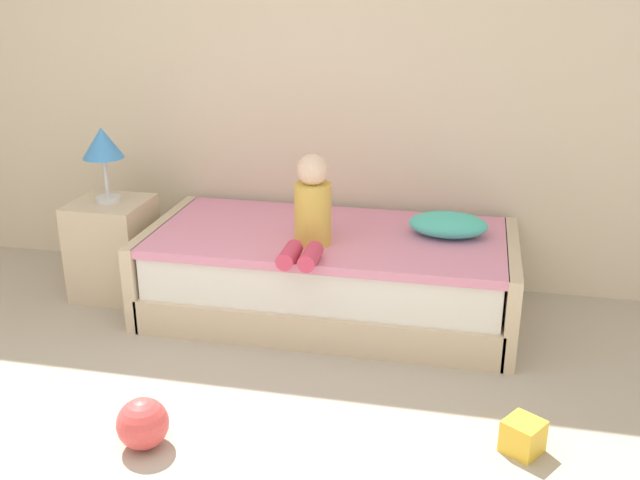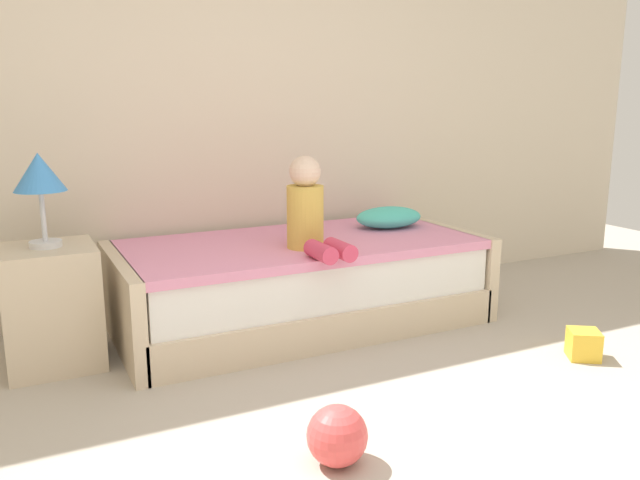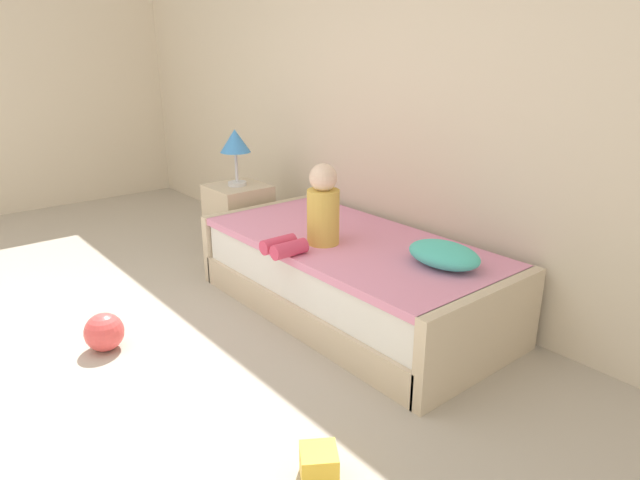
{
  "view_description": "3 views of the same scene",
  "coord_description": "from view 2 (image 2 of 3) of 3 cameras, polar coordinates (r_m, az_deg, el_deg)",
  "views": [
    {
      "loc": [
        1.17,
        -1.84,
        1.94
      ],
      "look_at": [
        0.39,
        1.75,
        0.55
      ],
      "focal_mm": 41.22,
      "sensor_mm": 36.0,
      "label": 1
    },
    {
      "loc": [
        -1.11,
        -1.27,
        1.29
      ],
      "look_at": [
        0.39,
        1.75,
        0.55
      ],
      "focal_mm": 35.88,
      "sensor_mm": 36.0,
      "label": 2
    },
    {
      "loc": [
        2.85,
        -0.26,
        1.65
      ],
      "look_at": [
        0.39,
        1.75,
        0.55
      ],
      "focal_mm": 31.11,
      "sensor_mm": 36.0,
      "label": 3
    }
  ],
  "objects": [
    {
      "name": "wall_rear",
      "position": [
        4.03,
        -10.82,
        14.44
      ],
      "size": [
        7.2,
        0.1,
        2.9
      ],
      "primitive_type": "cube",
      "color": "beige",
      "rests_on": "ground"
    },
    {
      "name": "bed",
      "position": [
        3.74,
        -1.71,
        -3.82
      ],
      "size": [
        2.11,
        1.0,
        0.5
      ],
      "color": "beige",
      "rests_on": "ground"
    },
    {
      "name": "nightstand",
      "position": [
        3.41,
        -22.82,
        -5.49
      ],
      "size": [
        0.44,
        0.44,
        0.6
      ],
      "primitive_type": "cube",
      "color": "beige",
      "rests_on": "ground"
    },
    {
      "name": "table_lamp",
      "position": [
        3.28,
        -23.74,
        5.17
      ],
      "size": [
        0.24,
        0.24,
        0.45
      ],
      "color": "silver",
      "rests_on": "nightstand"
    },
    {
      "name": "child_figure",
      "position": [
        3.42,
        -0.98,
        2.52
      ],
      "size": [
        0.2,
        0.51,
        0.5
      ],
      "color": "gold",
      "rests_on": "bed"
    },
    {
      "name": "pillow",
      "position": [
        4.07,
        6.15,
        2.03
      ],
      "size": [
        0.44,
        0.3,
        0.13
      ],
      "primitive_type": "ellipsoid",
      "color": "#4CCCBC",
      "rests_on": "bed"
    },
    {
      "name": "toy_ball",
      "position": [
        2.4,
        1.54,
        -17.04
      ],
      "size": [
        0.22,
        0.22,
        0.22
      ],
      "primitive_type": "sphere",
      "color": "#E54C4C",
      "rests_on": "ground"
    },
    {
      "name": "toy_block",
      "position": [
        3.56,
        22.45,
        -8.6
      ],
      "size": [
        0.2,
        0.2,
        0.15
      ],
      "primitive_type": "cube",
      "rotation": [
        0.0,
        0.0,
        2.56
      ],
      "color": "yellow",
      "rests_on": "ground"
    }
  ]
}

